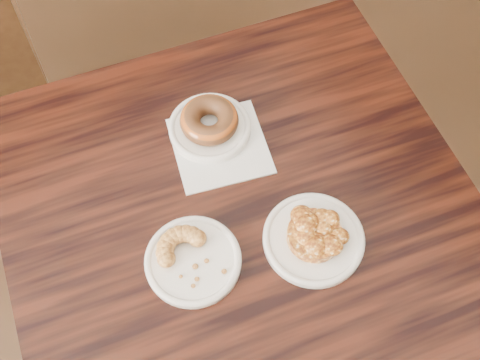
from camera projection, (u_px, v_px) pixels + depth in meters
floor at (181, 305)px, 1.75m from camera, size 5.00×5.00×0.00m
cafe_table at (243, 286)px, 1.38m from camera, size 1.01×1.01×0.75m
napkin at (220, 146)px, 1.12m from camera, size 0.22×0.22×0.00m
plate_donut at (210, 128)px, 1.13m from camera, size 0.16×0.16×0.01m
plate_cruller at (193, 261)px, 1.01m from camera, size 0.16×0.16×0.01m
plate_fritter at (313, 239)px, 1.02m from camera, size 0.17×0.17×0.01m
glazed_donut at (209, 120)px, 1.11m from camera, size 0.11×0.11×0.04m
apple_fritter at (315, 234)px, 1.01m from camera, size 0.13×0.13×0.03m
cruller_fragment at (192, 256)px, 0.99m from camera, size 0.10×0.10×0.03m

